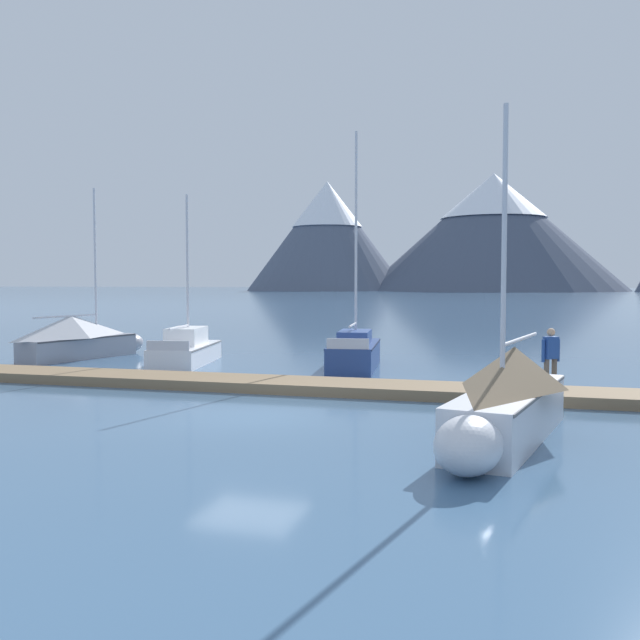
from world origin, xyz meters
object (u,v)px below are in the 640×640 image
Objects in this scene: sailboat_mid_dock_starboard at (507,398)px; person_on_dock at (551,355)px; sailboat_second_berth at (189,349)px; sailboat_mid_dock_port at (356,351)px; sailboat_nearest_berth at (81,338)px.

sailboat_mid_dock_starboard is 4.01× the size of person_on_dock.
sailboat_mid_dock_port is (6.78, 0.33, 0.07)m from sailboat_second_berth.
sailboat_second_berth is (5.06, -0.03, -0.35)m from sailboat_nearest_berth.
sailboat_mid_dock_starboard is (5.90, -11.29, 0.30)m from sailboat_mid_dock_port.
sailboat_nearest_berth is 5.08m from sailboat_second_berth.
person_on_dock is at bearing -40.92° from sailboat_mid_dock_port.
sailboat_mid_dock_port is 9.11m from person_on_dock.
sailboat_second_berth reaches higher than person_on_dock.
sailboat_mid_dock_port is at bearing 139.08° from person_on_dock.
sailboat_mid_dock_port reaches higher than sailboat_nearest_berth.
sailboat_mid_dock_port reaches higher than sailboat_mid_dock_starboard.
sailboat_second_berth is at bearing -0.38° from sailboat_nearest_berth.
sailboat_nearest_berth is 4.28× the size of person_on_dock.
person_on_dock is at bearing -22.39° from sailboat_second_berth.
sailboat_mid_dock_port is 5.23× the size of person_on_dock.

